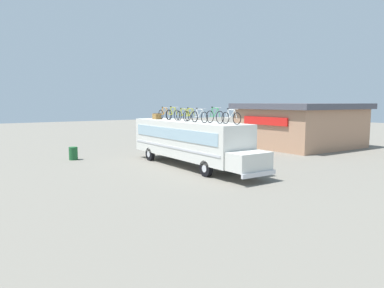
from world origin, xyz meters
The scene contains 13 objects.
ground_plane centered at (0.00, 0.00, 0.00)m, with size 120.00×120.00×0.00m, color slate.
bus centered at (0.28, 0.00, 1.74)m, with size 12.02×2.49×2.97m.
luggage_bag_1 centered at (-4.35, 0.16, 3.17)m, with size 0.60×0.38×0.40m, color black.
luggage_bag_2 centered at (-3.51, -0.36, 3.17)m, with size 0.56×0.45×0.40m, color olive.
rooftop_bicycle_1 centered at (-2.78, -0.12, 3.35)m, with size 1.76×0.44×0.92m.
rooftop_bicycle_2 centered at (-1.59, -0.14, 3.37)m, with size 1.77×0.44×0.97m.
rooftop_bicycle_3 centered at (-0.48, 0.00, 3.34)m, with size 1.75×0.44×0.87m.
rooftop_bicycle_4 centered at (0.73, -0.26, 3.35)m, with size 1.66×0.44×0.91m.
rooftop_bicycle_5 centered at (1.88, -0.34, 3.35)m, with size 1.69×0.44×0.90m.
rooftop_bicycle_6 centered at (2.90, 0.05, 3.37)m, with size 1.70×0.44×0.98m.
rooftop_bicycle_7 centered at (4.15, 0.24, 3.35)m, with size 1.68×0.44×0.90m.
roadside_building centered at (-2.65, 14.62, 2.09)m, with size 9.24×10.01×4.10m.
trash_bin centered at (-6.68, -5.61, 0.47)m, with size 0.62×0.62×0.95m, color #1E592D.
Camera 1 is at (19.59, -12.90, 4.21)m, focal length 33.32 mm.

